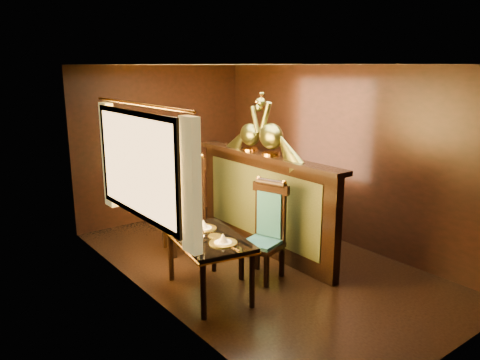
# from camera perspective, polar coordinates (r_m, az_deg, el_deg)

# --- Properties ---
(ground) EXTENTS (5.00, 5.00, 0.00)m
(ground) POSITION_cam_1_polar(r_m,az_deg,el_deg) (6.12, 2.35, -10.24)
(ground) COLOR black
(ground) RESTS_ON ground
(room_shell) EXTENTS (3.04, 5.04, 2.52)m
(room_shell) POSITION_cam_1_polar(r_m,az_deg,el_deg) (5.62, 1.72, 4.49)
(room_shell) COLOR black
(room_shell) RESTS_ON ground
(partition) EXTENTS (0.26, 2.70, 1.36)m
(partition) POSITION_cam_1_polar(r_m,az_deg,el_deg) (6.28, 2.91, -2.66)
(partition) COLOR black
(partition) RESTS_ON ground
(dining_table) EXTENTS (0.89, 1.25, 0.87)m
(dining_table) POSITION_cam_1_polar(r_m,az_deg,el_deg) (5.18, -3.89, -7.57)
(dining_table) COLOR black
(dining_table) RESTS_ON ground
(chair_left) EXTENTS (0.54, 0.56, 1.20)m
(chair_left) POSITION_cam_1_polar(r_m,az_deg,el_deg) (5.62, 3.34, -5.61)
(chair_left) COLOR black
(chair_left) RESTS_ON ground
(chair_right) EXTENTS (0.58, 0.60, 1.38)m
(chair_right) POSITION_cam_1_polar(r_m,az_deg,el_deg) (6.41, -6.00, -2.33)
(chair_right) COLOR black
(chair_right) RESTS_ON ground
(peacock_left) EXTENTS (0.25, 0.67, 0.80)m
(peacock_left) POSITION_cam_1_polar(r_m,az_deg,el_deg) (5.98, 3.84, 6.75)
(peacock_left) COLOR #184A2A
(peacock_left) RESTS_ON partition
(peacock_right) EXTENTS (0.22, 0.60, 0.71)m
(peacock_right) POSITION_cam_1_polar(r_m,az_deg,el_deg) (6.31, 1.25, 6.75)
(peacock_right) COLOR #184A2A
(peacock_right) RESTS_ON partition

